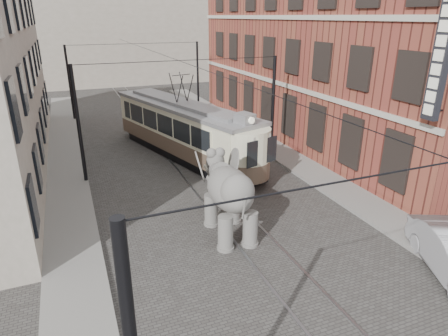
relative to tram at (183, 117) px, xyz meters
name	(u,v)px	position (x,y,z in m)	size (l,w,h in m)	color
ground	(230,214)	(-0.27, -8.02, -2.49)	(120.00, 120.00, 0.00)	#413F3C
tram_rails	(230,214)	(-0.27, -8.02, -2.48)	(1.54, 80.00, 0.02)	slate
sidewalk_right	(343,191)	(5.73, -8.02, -2.42)	(2.00, 60.00, 0.15)	slate
sidewalk_left	(72,243)	(-6.77, -8.02, -2.42)	(2.00, 60.00, 0.15)	slate
brick_building	(329,49)	(10.73, 0.98, 3.51)	(8.00, 26.00, 12.00)	brown
distant_block	(108,25)	(-0.27, 31.98, 4.51)	(28.00, 10.00, 14.00)	gray
catenary	(190,121)	(-0.47, -3.02, 0.51)	(11.00, 30.20, 6.00)	black
tram	(183,117)	(0.00, 0.00, 0.00)	(2.59, 12.55, 4.98)	beige
elephant	(230,200)	(-0.94, -9.55, -0.98)	(2.72, 4.94, 3.02)	#65625D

